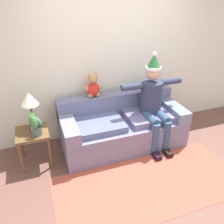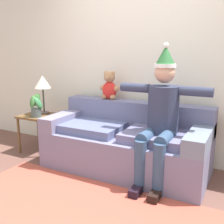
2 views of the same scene
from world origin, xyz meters
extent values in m
plane|color=brown|center=(0.00, 0.00, 0.00)|extent=(10.00, 10.00, 0.00)
cube|color=silver|center=(0.00, 1.55, 1.35)|extent=(7.00, 0.10, 2.70)
cube|color=slate|center=(0.00, 0.98, 0.23)|extent=(1.98, 0.88, 0.45)
cube|color=slate|center=(0.00, 1.30, 0.63)|extent=(1.98, 0.24, 0.35)
cube|color=slate|center=(-0.88, 0.98, 0.54)|extent=(0.22, 0.88, 0.18)
cube|color=slate|center=(0.88, 0.98, 0.54)|extent=(0.22, 0.88, 0.18)
cube|color=slate|center=(-0.45, 0.93, 0.50)|extent=(0.79, 0.62, 0.10)
cube|color=slate|center=(0.45, 0.93, 0.50)|extent=(0.79, 0.62, 0.10)
cylinder|color=#2F3550|center=(0.47, 0.96, 0.81)|extent=(0.34, 0.34, 0.52)
sphere|color=tan|center=(0.47, 0.96, 1.21)|extent=(0.22, 0.22, 0.22)
cylinder|color=white|center=(0.47, 0.96, 1.29)|extent=(0.23, 0.23, 0.04)
cone|color=#276732|center=(0.47, 0.96, 1.40)|extent=(0.21, 0.21, 0.20)
sphere|color=white|center=(0.47, 0.96, 1.50)|extent=(0.06, 0.06, 0.06)
cylinder|color=#324C6E|center=(0.37, 0.76, 0.55)|extent=(0.14, 0.40, 0.14)
cylinder|color=#324C6E|center=(0.37, 0.56, 0.28)|extent=(0.13, 0.13, 0.55)
cube|color=black|center=(0.37, 0.48, 0.04)|extent=(0.10, 0.24, 0.08)
cylinder|color=#324C6E|center=(0.57, 0.76, 0.55)|extent=(0.14, 0.40, 0.14)
cylinder|color=#324C6E|center=(0.57, 0.56, 0.28)|extent=(0.13, 0.13, 0.55)
cube|color=black|center=(0.57, 0.48, 0.04)|extent=(0.10, 0.24, 0.08)
cylinder|color=#2F3550|center=(0.13, 0.96, 1.03)|extent=(0.34, 0.10, 0.10)
cylinder|color=#2F3550|center=(0.81, 0.96, 1.03)|extent=(0.34, 0.10, 0.10)
ellipsoid|color=red|center=(-0.39, 1.30, 0.93)|extent=(0.20, 0.16, 0.24)
sphere|color=tan|center=(-0.39, 1.30, 1.11)|extent=(0.15, 0.15, 0.15)
sphere|color=tan|center=(-0.39, 1.24, 1.10)|extent=(0.07, 0.07, 0.07)
sphere|color=tan|center=(-0.44, 1.30, 1.16)|extent=(0.05, 0.05, 0.05)
sphere|color=tan|center=(-0.33, 1.30, 1.16)|extent=(0.05, 0.05, 0.05)
sphere|color=tan|center=(-0.49, 1.30, 0.96)|extent=(0.08, 0.08, 0.08)
sphere|color=tan|center=(-0.45, 1.27, 0.84)|extent=(0.08, 0.08, 0.08)
sphere|color=tan|center=(-0.28, 1.30, 0.96)|extent=(0.08, 0.08, 0.08)
sphere|color=tan|center=(-0.33, 1.27, 0.84)|extent=(0.08, 0.08, 0.08)
cube|color=brown|center=(-1.40, 0.98, 0.53)|extent=(0.45, 0.46, 0.03)
cylinder|color=brown|center=(-1.59, 0.78, 0.26)|extent=(0.04, 0.04, 0.51)
cylinder|color=brown|center=(-1.20, 0.78, 0.26)|extent=(0.04, 0.04, 0.51)
cylinder|color=brown|center=(-1.59, 1.18, 0.26)|extent=(0.04, 0.04, 0.51)
cylinder|color=brown|center=(-1.20, 1.18, 0.26)|extent=(0.04, 0.04, 0.51)
cylinder|color=#4F3D3E|center=(-1.35, 1.07, 0.56)|extent=(0.14, 0.14, 0.03)
cylinder|color=#4C5043|center=(-1.35, 1.07, 0.75)|extent=(0.02, 0.02, 0.35)
cone|color=silver|center=(-1.35, 1.07, 1.01)|extent=(0.24, 0.24, 0.18)
cylinder|color=#4E5F5E|center=(-1.33, 0.88, 0.60)|extent=(0.14, 0.14, 0.12)
ellipsoid|color=#367B48|center=(-1.28, 0.88, 0.74)|extent=(0.13, 0.15, 0.21)
ellipsoid|color=#43833B|center=(-1.36, 0.93, 0.78)|extent=(0.15, 0.15, 0.21)
ellipsoid|color=#40793C|center=(-1.35, 0.84, 0.77)|extent=(0.13, 0.15, 0.21)
cube|color=#B54F3E|center=(0.00, -0.01, 0.00)|extent=(2.55, 1.13, 0.01)
camera|label=1|loc=(-1.25, -1.99, 2.36)|focal=36.95mm
camera|label=2|loc=(1.31, -1.88, 1.43)|focal=43.13mm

